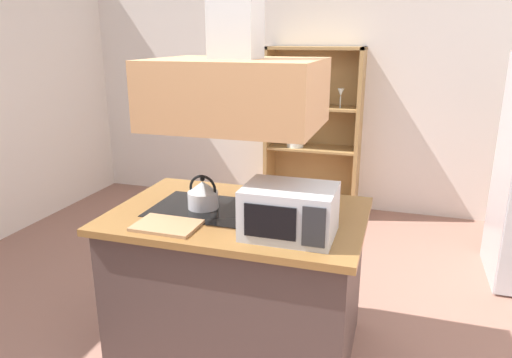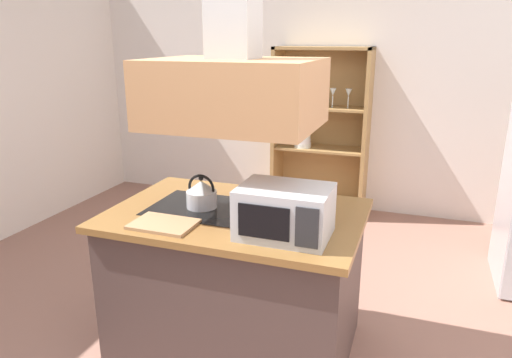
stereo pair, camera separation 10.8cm
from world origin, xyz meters
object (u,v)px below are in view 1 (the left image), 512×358
Objects in this scene: kettle at (203,194)px; cutting_board at (167,225)px; dish_cabinet at (313,140)px; microwave at (290,211)px.

cutting_board is at bearing -102.29° from kettle.
dish_cabinet is 2.61m from kettle.
microwave reaches higher than cutting_board.
kettle is 0.44× the size of microwave.
dish_cabinet is 8.76× the size of kettle.
dish_cabinet is 5.23× the size of cutting_board.
kettle reaches higher than cutting_board.
cutting_board is at bearing -171.78° from microwave.
microwave is (0.58, -0.23, 0.04)m from kettle.
dish_cabinet reaches higher than kettle.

